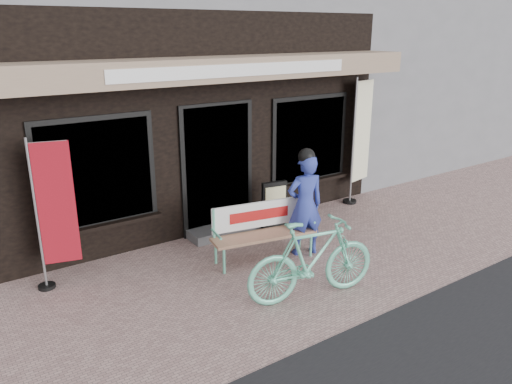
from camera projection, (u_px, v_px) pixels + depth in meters
ground at (289, 273)px, 7.12m from camera, size 70.00×70.00×0.00m
storefront at (141, 46)px, 10.08m from camera, size 7.00×6.77×6.00m
neighbor_right_near at (399, 47)px, 15.14m from camera, size 10.00×7.00×5.60m
bench at (262, 227)px, 7.46m from camera, size 1.63×0.69×0.86m
person at (305, 203)px, 7.52m from camera, size 0.65×0.51×1.67m
bicycle at (312, 259)px, 6.33m from camera, size 1.85×0.86×1.07m
nobori_red at (54, 212)px, 6.45m from camera, size 0.61×0.27×2.06m
nobori_cream at (360, 138)px, 9.80m from camera, size 0.74×0.32×2.48m
menu_stand at (274, 206)px, 8.47m from camera, size 0.45×0.17×0.89m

